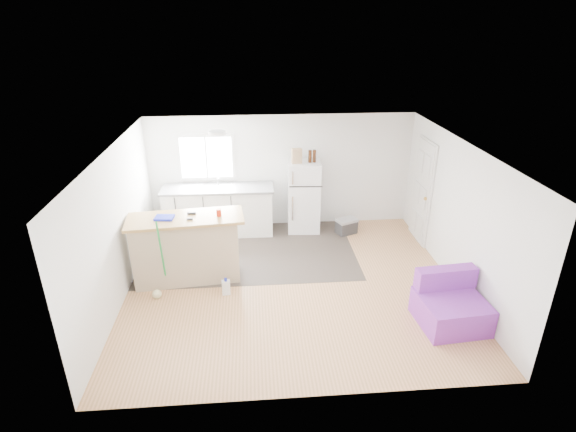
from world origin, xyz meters
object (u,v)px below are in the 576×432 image
at_px(red_cup, 219,213).
at_px(blue_tray, 164,218).
at_px(bottle_left, 310,156).
at_px(purple_seat, 450,306).
at_px(cleaner_jug, 226,287).
at_px(peninsula, 186,248).
at_px(cardboard_box, 297,156).
at_px(cooler, 346,226).
at_px(refrigerator, 304,196).
at_px(kitchen_cabinets, 219,210).
at_px(mop, 158,284).
at_px(bottle_right, 314,156).

relative_size(red_cup, blue_tray, 0.40).
relative_size(blue_tray, bottle_left, 1.20).
height_order(purple_seat, cleaner_jug, purple_seat).
bearing_deg(peninsula, cardboard_box, 34.88).
bearing_deg(cooler, red_cup, -171.70).
distance_m(cardboard_box, bottle_left, 0.27).
relative_size(cooler, purple_seat, 0.51).
distance_m(purple_seat, red_cup, 3.89).
bearing_deg(cardboard_box, refrigerator, 24.12).
height_order(kitchen_cabinets, mop, mop).
xyz_separation_m(blue_tray, bottle_right, (2.71, 1.83, 0.44)).
height_order(refrigerator, mop, refrigerator).
relative_size(kitchen_cabinets, bottle_right, 9.11).
relative_size(red_cup, cardboard_box, 0.40).
bearing_deg(purple_seat, bottle_right, 110.49).
bearing_deg(cooler, refrigerator, 139.04).
distance_m(cooler, cardboard_box, 1.83).
relative_size(cleaner_jug, blue_tray, 0.99).
relative_size(purple_seat, cleaner_jug, 3.34).
height_order(cleaner_jug, bottle_right, bottle_right).
bearing_deg(peninsula, bottle_right, 31.00).
relative_size(refrigerator, cleaner_jug, 5.04).
bearing_deg(blue_tray, purple_seat, -19.43).
relative_size(cardboard_box, bottle_left, 1.20).
xyz_separation_m(peninsula, cooler, (3.09, 1.55, -0.43)).
relative_size(mop, blue_tray, 4.62).
bearing_deg(red_cup, bottle_left, 45.72).
xyz_separation_m(kitchen_cabinets, blue_tray, (-0.74, -1.84, 0.67)).
height_order(refrigerator, purple_seat, refrigerator).
bearing_deg(refrigerator, cooler, -14.02).
bearing_deg(cleaner_jug, bottle_left, 50.04).
height_order(peninsula, refrigerator, refrigerator).
bearing_deg(kitchen_cabinets, mop, -109.35).
bearing_deg(bottle_right, kitchen_cabinets, 179.65).
relative_size(refrigerator, red_cup, 12.52).
distance_m(peninsula, red_cup, 0.87).
relative_size(cleaner_jug, bottle_left, 1.19).
relative_size(peninsula, cardboard_box, 6.55).
xyz_separation_m(purple_seat, bottle_left, (-1.69, 3.34, 1.35)).
xyz_separation_m(blue_tray, bottle_left, (2.62, 1.82, 0.44)).
distance_m(cleaner_jug, red_cup, 1.23).
bearing_deg(kitchen_cabinets, bottle_right, 0.44).
bearing_deg(purple_seat, cardboard_box, 115.58).
bearing_deg(red_cup, peninsula, -179.50).
xyz_separation_m(peninsula, refrigerator, (2.22, 1.83, 0.16)).
distance_m(refrigerator, mop, 3.58).
bearing_deg(bottle_right, cleaner_jug, -126.67).
xyz_separation_m(mop, blue_tray, (0.12, 0.50, 0.96)).
height_order(cooler, purple_seat, purple_seat).
distance_m(refrigerator, purple_seat, 3.86).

